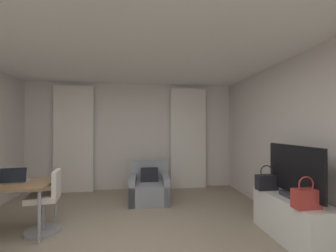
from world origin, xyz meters
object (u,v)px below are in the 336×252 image
object	(u,v)px
desk	(4,188)
armchair	(149,188)
tv_flatscreen	(294,173)
handbag_secondary	(306,198)
desk_chair	(46,205)
laptop	(15,179)
tv_console	(293,219)
handbag_primary	(266,182)

from	to	relation	value
desk	armchair	bearing A→B (deg)	29.80
armchair	desk	bearing A→B (deg)	-150.20
tv_flatscreen	handbag_secondary	distance (m)	0.43
desk_chair	laptop	bearing A→B (deg)	179.70
armchair	tv_console	distance (m)	2.59
tv_console	handbag_secondary	xyz separation A→B (m)	(-0.12, -0.39, 0.41)
tv_flatscreen	handbag_primary	size ratio (longest dim) A/B	2.69
tv_flatscreen	laptop	bearing A→B (deg)	169.25
armchair	desk	distance (m)	2.42
desk_chair	tv_flatscreen	xyz separation A→B (m)	(3.36, -0.72, 0.51)
desk	desk_chair	size ratio (longest dim) A/B	1.42
handbag_secondary	desk	bearing A→B (deg)	164.65
desk_chair	laptop	world-z (taller)	laptop
desk_chair	tv_flatscreen	bearing A→B (deg)	-12.02
desk	tv_console	distance (m)	3.97
desk	laptop	distance (m)	0.16
armchair	desk	xyz separation A→B (m)	(-2.07, -1.19, 0.40)
laptop	tv_console	bearing A→B (deg)	-10.29
handbag_secondary	tv_flatscreen	bearing A→B (deg)	70.59
armchair	handbag_secondary	size ratio (longest dim) A/B	2.24
armchair	laptop	bearing A→B (deg)	-149.51
laptop	handbag_secondary	size ratio (longest dim) A/B	0.97
tv_console	tv_flatscreen	xyz separation A→B (m)	(0.00, -0.03, 0.62)
desk_chair	handbag_primary	bearing A→B (deg)	-5.39
desk_chair	handbag_secondary	distance (m)	3.42
desk	desk_chair	xyz separation A→B (m)	(0.54, 0.03, -0.27)
desk	tv_console	bearing A→B (deg)	-9.47
tv_console	tv_flatscreen	distance (m)	0.62
handbag_primary	tv_console	bearing A→B (deg)	-69.79
handbag_primary	laptop	bearing A→B (deg)	175.19
tv_flatscreen	handbag_primary	xyz separation A→B (m)	(-0.14, 0.41, -0.21)
desk	handbag_primary	world-z (taller)	handbag_primary
desk_chair	desk	bearing A→B (deg)	-176.43
desk_chair	tv_flatscreen	world-z (taller)	tv_flatscreen
armchair	handbag_primary	size ratio (longest dim) A/B	2.24
armchair	handbag_secondary	xyz separation A→B (m)	(1.70, -2.22, 0.43)
laptop	handbag_primary	xyz separation A→B (m)	(3.64, -0.31, -0.07)
handbag_primary	handbag_secondary	world-z (taller)	same
desk	desk_chair	distance (m)	0.60
desk	laptop	bearing A→B (deg)	16.91
armchair	tv_console	xyz separation A→B (m)	(1.82, -1.84, 0.03)
tv_flatscreen	handbag_primary	distance (m)	0.48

